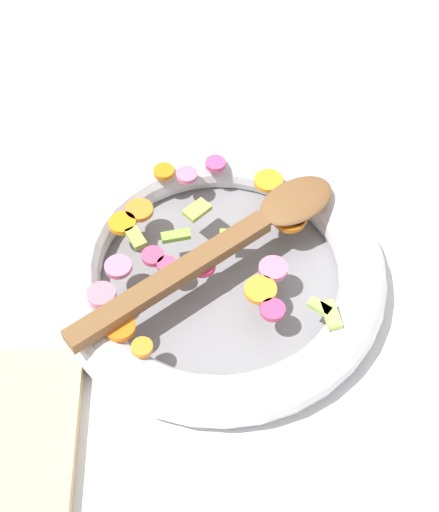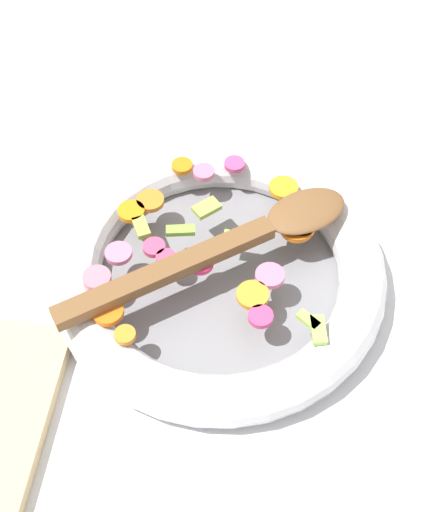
# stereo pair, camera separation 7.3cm
# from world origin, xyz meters

# --- Properties ---
(ground_plane) EXTENTS (4.00, 4.00, 0.00)m
(ground_plane) POSITION_xyz_m (0.00, 0.00, 0.00)
(ground_plane) COLOR silver
(skillet) EXTENTS (0.35, 0.35, 0.05)m
(skillet) POSITION_xyz_m (0.00, 0.00, 0.02)
(skillet) COLOR slate
(skillet) RESTS_ON ground_plane
(chopped_vegetables) EXTENTS (0.27, 0.25, 0.01)m
(chopped_vegetables) POSITION_xyz_m (0.02, 0.01, 0.05)
(chopped_vegetables) COLOR orange
(chopped_vegetables) RESTS_ON skillet
(wooden_spoon) EXTENTS (0.23, 0.29, 0.01)m
(wooden_spoon) POSITION_xyz_m (0.01, -0.02, 0.06)
(wooden_spoon) COLOR brown
(wooden_spoon) RESTS_ON chopped_vegetables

